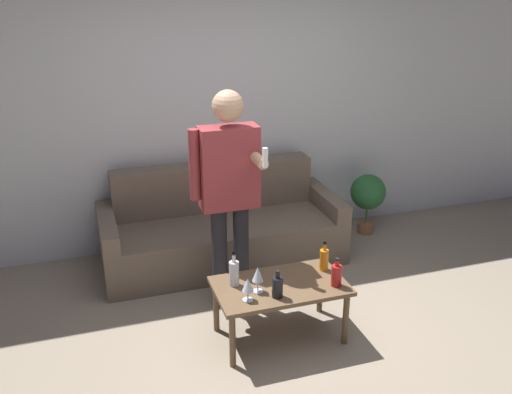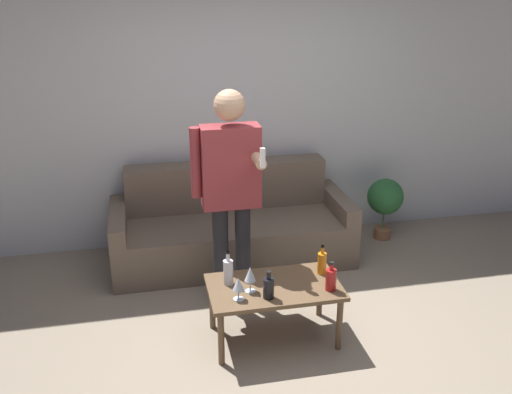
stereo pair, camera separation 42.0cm
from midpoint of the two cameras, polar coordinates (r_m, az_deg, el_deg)
ground_plane at (r=4.13m, az=6.80°, el=-15.82°), size 16.00×16.00×0.00m
wall_back at (r=5.40m, az=0.47°, el=9.27°), size 8.00×0.06×2.70m
couch at (r=5.27m, az=-0.24°, el=-3.09°), size 2.16×0.87×0.85m
coffee_table at (r=4.10m, az=4.81°, el=-9.52°), size 0.94×0.54×0.44m
bottle_orange at (r=3.89m, az=4.40°, el=-9.09°), size 0.08×0.08×0.20m
bottle_green at (r=4.23m, az=9.47°, el=-6.55°), size 0.07×0.07×0.22m
bottle_dark at (r=4.03m, az=10.51°, el=-8.13°), size 0.08×0.08×0.21m
bottle_yellow at (r=4.03m, az=0.20°, el=-7.51°), size 0.07×0.07×0.25m
wine_glass_near at (r=3.84m, az=1.38°, el=-8.85°), size 0.08×0.08×0.16m
wine_glass_far at (r=3.93m, az=2.50°, el=-7.84°), size 0.08×0.08×0.19m
person_standing_front at (r=4.27m, az=0.20°, el=1.33°), size 0.52×0.44×1.73m
potted_plant at (r=5.79m, az=14.84°, el=-0.23°), size 0.36×0.36×0.62m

